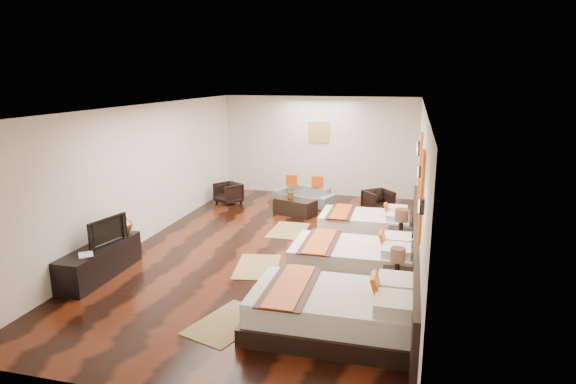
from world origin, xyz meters
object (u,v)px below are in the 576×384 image
(bed_mid, at_px, (354,259))
(table_plant, at_px, (291,193))
(tv, at_px, (104,231))
(coffee_table, at_px, (295,207))
(nightstand_a, at_px, (396,282))
(armchair_right, at_px, (378,202))
(book, at_px, (78,256))
(figurine, at_px, (122,223))
(sofa, at_px, (304,195))
(bed_near, at_px, (336,311))
(armchair_left, at_px, (228,193))
(tv_console, at_px, (100,261))
(nightstand_b, at_px, (400,240))
(bed_far, at_px, (366,224))

(bed_mid, bearing_deg, table_plant, 119.94)
(tv, distance_m, coffee_table, 4.99)
(nightstand_a, height_order, armchair_right, nightstand_a)
(book, height_order, figurine, figurine)
(coffee_table, bearing_deg, sofa, 90.00)
(bed_near, distance_m, nightstand_a, 1.39)
(bed_near, relative_size, armchair_left, 3.74)
(tv_console, relative_size, table_plant, 6.18)
(bed_mid, xyz_separation_m, nightstand_b, (0.75, 1.10, 0.04))
(bed_near, bearing_deg, nightstand_a, 57.44)
(bed_far, distance_m, coffee_table, 2.19)
(figurine, bearing_deg, bed_mid, 5.89)
(tv_console, relative_size, armchair_left, 2.92)
(nightstand_b, relative_size, sofa, 0.56)
(coffee_table, bearing_deg, bed_near, -71.02)
(bed_far, bearing_deg, figurine, -148.18)
(bed_far, height_order, coffee_table, bed_far)
(book, bearing_deg, sofa, 68.80)
(figurine, bearing_deg, tv_console, -90.00)
(nightstand_a, relative_size, coffee_table, 0.84)
(tv, xyz_separation_m, armchair_right, (4.28, 5.05, -0.50))
(coffee_table, bearing_deg, armchair_right, 18.81)
(coffee_table, distance_m, table_plant, 0.37)
(nightstand_a, xyz_separation_m, table_plant, (-2.70, 4.23, 0.25))
(bed_near, distance_m, table_plant, 5.75)
(armchair_left, relative_size, armchair_right, 0.96)
(book, distance_m, armchair_left, 5.68)
(bed_far, distance_m, tv, 5.26)
(figurine, xyz_separation_m, table_plant, (2.24, 3.83, -0.20))
(bed_near, distance_m, bed_far, 4.17)
(sofa, bearing_deg, figurine, -94.15)
(bed_mid, height_order, armchair_right, bed_mid)
(tv_console, height_order, sofa, tv_console)
(bed_mid, distance_m, figurine, 4.24)
(bed_near, relative_size, book, 7.97)
(bed_near, bearing_deg, table_plant, 109.94)
(sofa, bearing_deg, nightstand_b, -30.07)
(bed_mid, relative_size, armchair_left, 3.49)
(nightstand_b, bearing_deg, nightstand_a, -90.00)
(armchair_left, distance_m, table_plant, 2.00)
(bed_far, bearing_deg, book, -137.48)
(tv_console, height_order, armchair_right, armchair_right)
(nightstand_b, distance_m, sofa, 4.19)
(bed_far, bearing_deg, sofa, 129.43)
(table_plant, bearing_deg, bed_mid, -60.06)
(tv, relative_size, book, 2.87)
(bed_near, relative_size, sofa, 1.38)
(nightstand_b, xyz_separation_m, tv_console, (-4.95, -2.26, -0.05))
(nightstand_b, relative_size, table_plant, 3.19)
(bed_mid, relative_size, book, 7.44)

